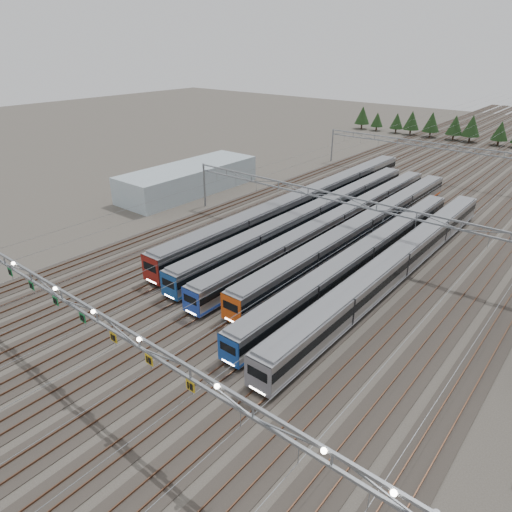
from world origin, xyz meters
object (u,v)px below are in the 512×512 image
Objects in this scene: train_a at (305,202)px; train_e at (364,256)px; gantry_near at (96,319)px; gantry_mid at (340,205)px; train_d at (363,228)px; train_b at (312,216)px; gantry_far at (447,151)px; train_c at (336,223)px; west_shed at (189,179)px; train_f at (397,263)px.

train_e is at bearing -35.21° from train_a.
gantry_near reaches higher than train_e.
gantry_mid is (0.05, 40.12, -0.70)m from gantry_near.
train_d reaches higher than train_e.
gantry_mid reaches higher than train_d.
gantry_far is at bearing 80.77° from train_b.
train_a is at bearing 153.43° from train_c.
train_a is 25.89m from west_shed.
gantry_mid is 45.00m from gantry_far.
train_d is at bearing 3.37° from train_c.
train_e is 0.95× the size of gantry_near.
west_shed reaches higher than train_d.
train_c is (4.50, -0.07, -0.08)m from train_b.
train_a is 1.21× the size of gantry_near.
gantry_far is (0.05, 85.12, -0.70)m from gantry_near.
gantry_mid is at bearing 144.59° from train_e.
train_b is 1.09× the size of gantry_near.
gantry_near reaches higher than train_a.
train_a is 14.15m from train_d.
train_d is 41.61m from gantry_far.
gantry_far is at bearing 97.72° from train_e.
train_c is at bearing 92.90° from gantry_near.
train_e is at bearing 79.11° from gantry_near.
train_f is 1.89× the size of west_shed.
train_e is 0.95× the size of gantry_mid.
train_f is (22.50, -12.42, -0.17)m from train_a.
west_shed is at bearing -172.38° from train_a.
train_b reaches higher than train_e.
train_b is 1.08× the size of train_f.
train_e is (4.50, -8.47, -0.15)m from train_d.
train_f is 1.01× the size of gantry_mid.
gantry_mid is at bearing -56.52° from train_c.
train_f is at bearing -23.91° from train_b.
gantry_far reaches higher than train_d.
train_b is 0.98× the size of train_c.
train_a reaches higher than train_d.
train_f is at bearing -30.38° from train_c.
train_b is 42.30m from gantry_far.
train_e is at bearing -35.41° from gantry_mid.
train_b is 19.69m from train_f.
train_f is 1.01× the size of gantry_near.
train_b is 44.38m from gantry_near.
train_b is at bearing -44.59° from train_a.
west_shed reaches higher than train_a.
train_a is at bearing 7.62° from west_shed.
west_shed is (-34.66, 1.07, 0.59)m from train_c.
west_shed is at bearing 178.10° from train_b.
train_d reaches higher than train_c.
train_b is at bearing -178.73° from train_d.
train_a is 1.21× the size of gantry_far.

